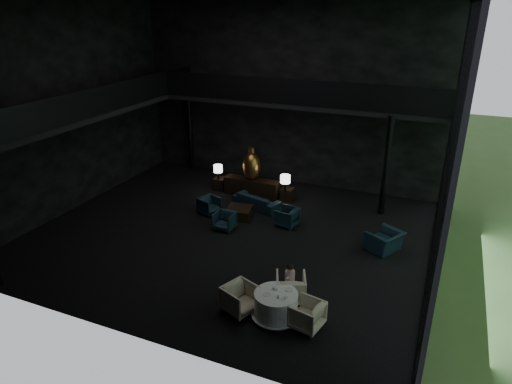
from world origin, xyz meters
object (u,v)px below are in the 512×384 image
at_px(table_lamp_right, 285,180).
at_px(dining_chair_north, 291,285).
at_px(child, 290,274).
at_px(side_table_right, 287,194).
at_px(sofa, 257,199).
at_px(window_armchair, 385,238).
at_px(lounge_armchair_east, 287,216).
at_px(dining_table, 276,307).
at_px(dining_chair_west, 240,296).
at_px(console, 252,187).
at_px(lounge_armchair_west, 209,205).
at_px(table_lamp_left, 218,169).
at_px(lounge_armchair_south, 225,221).
at_px(coffee_table, 240,213).
at_px(side_table_left, 220,184).
at_px(bronze_urn, 252,166).
at_px(dining_chair_east, 306,313).

xyz_separation_m(table_lamp_right, dining_chair_north, (2.46, -6.36, -0.58)).
bearing_deg(table_lamp_right, child, -69.12).
distance_m(side_table_right, child, 7.01).
distance_m(side_table_right, table_lamp_right, 0.83).
distance_m(sofa, window_armchair, 5.63).
height_order(lounge_armchair_east, child, child).
xyz_separation_m(sofa, dining_chair_north, (3.37, -5.47, 0.08)).
bearing_deg(dining_table, dining_chair_west, -172.83).
height_order(console, table_lamp_right, table_lamp_right).
xyz_separation_m(side_table_right, lounge_armchair_west, (-2.45, -2.47, 0.09)).
relative_size(table_lamp_left, lounge_armchair_west, 0.91).
distance_m(table_lamp_left, lounge_armchair_south, 3.88).
bearing_deg(coffee_table, lounge_armchair_south, -94.23).
height_order(sofa, dining_chair_north, dining_chair_north).
bearing_deg(table_lamp_right, dining_chair_west, -79.54).
bearing_deg(console, side_table_right, 4.39).
xyz_separation_m(table_lamp_right, sofa, (-0.91, -0.89, -0.66)).
relative_size(console, coffee_table, 2.61).
relative_size(side_table_left, lounge_armchair_west, 0.77).
relative_size(console, table_lamp_left, 3.70).
bearing_deg(lounge_armchair_east, dining_table, 25.05).
bearing_deg(sofa, dining_chair_north, 136.67).
bearing_deg(coffee_table, bronze_urn, 101.23).
height_order(dining_chair_east, child, child).
distance_m(bronze_urn, dining_chair_east, 8.97).
relative_size(lounge_armchair_west, dining_chair_north, 0.77).
relative_size(side_table_left, dining_chair_east, 0.66).
distance_m(table_lamp_left, lounge_armchair_west, 2.47).
bearing_deg(side_table_right, table_lamp_right, -90.00).
distance_m(coffee_table, child, 5.54).
xyz_separation_m(dining_chair_north, dining_chair_west, (-1.09, -1.05, 0.00)).
relative_size(table_lamp_right, window_armchair, 0.63).
bearing_deg(child, lounge_armchair_east, -69.48).
bearing_deg(console, dining_chair_east, -57.31).
xyz_separation_m(side_table_left, side_table_right, (3.20, 0.04, -0.01)).
xyz_separation_m(coffee_table, child, (3.56, -4.22, 0.54)).
xyz_separation_m(sofa, lounge_armchair_west, (-1.54, -1.28, -0.03)).
bearing_deg(dining_chair_north, dining_table, 62.77).
relative_size(coffee_table, child, 1.56).
bearing_deg(side_table_left, dining_chair_west, -59.23).
distance_m(table_lamp_right, window_armchair, 5.16).
distance_m(console, sofa, 1.27).
relative_size(table_lamp_left, sofa, 0.33).
xyz_separation_m(side_table_right, lounge_armchair_east, (0.79, -2.28, 0.12)).
height_order(console, dining_chair_east, dining_chair_east).
relative_size(lounge_armchair_west, dining_chair_east, 0.85).
height_order(sofa, dining_chair_west, dining_chair_west).
distance_m(side_table_right, coffee_table, 2.62).
bearing_deg(bronze_urn, side_table_right, 5.31).
bearing_deg(child, console, -58.22).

